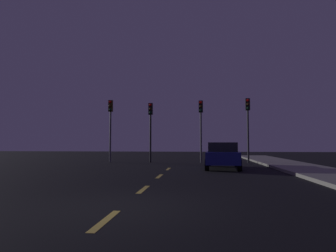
% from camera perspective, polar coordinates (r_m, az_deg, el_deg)
% --- Properties ---
extents(ground_plane, '(80.00, 80.00, 0.00)m').
position_cam_1_polar(ground_plane, '(13.89, -1.33, -9.36)').
color(ground_plane, black).
extents(sidewalk_curb_right, '(3.00, 40.00, 0.15)m').
position_cam_1_polar(sidewalk_curb_right, '(14.92, 28.93, -8.24)').
color(sidewalk_curb_right, gray).
rests_on(sidewalk_curb_right, ground_plane).
extents(lane_stripe_nearest, '(0.16, 1.60, 0.01)m').
position_cam_1_polar(lane_stripe_nearest, '(5.95, -11.93, -17.30)').
color(lane_stripe_nearest, '#EACC4C').
rests_on(lane_stripe_nearest, ground_plane).
extents(lane_stripe_second, '(0.16, 1.60, 0.01)m').
position_cam_1_polar(lane_stripe_second, '(9.58, -4.76, -12.03)').
color(lane_stripe_second, '#EACC4C').
rests_on(lane_stripe_second, ground_plane).
extents(lane_stripe_third, '(0.16, 1.60, 0.01)m').
position_cam_1_polar(lane_stripe_third, '(13.30, -1.66, -9.61)').
color(lane_stripe_third, '#EACC4C').
rests_on(lane_stripe_third, ground_plane).
extents(lane_stripe_fourth, '(0.16, 1.60, 0.01)m').
position_cam_1_polar(lane_stripe_fourth, '(17.05, 0.06, -8.24)').
color(lane_stripe_fourth, '#EACC4C').
rests_on(lane_stripe_fourth, ground_plane).
extents(traffic_signal_far_left, '(0.32, 0.38, 4.86)m').
position_cam_1_polar(traffic_signal_far_left, '(23.73, -11.00, 1.41)').
color(traffic_signal_far_left, '#4C4C51').
rests_on(traffic_signal_far_left, ground_plane).
extents(traffic_signal_center_left, '(0.32, 0.38, 4.59)m').
position_cam_1_polar(traffic_signal_center_left, '(22.99, -3.38, 1.06)').
color(traffic_signal_center_left, black).
rests_on(traffic_signal_center_left, ground_plane).
extents(traffic_signal_center_right, '(0.32, 0.38, 4.72)m').
position_cam_1_polar(traffic_signal_center_right, '(22.69, 6.33, 1.36)').
color(traffic_signal_center_right, '#4C4C51').
rests_on(traffic_signal_center_right, ground_plane).
extents(traffic_signal_far_right, '(0.32, 0.38, 4.84)m').
position_cam_1_polar(traffic_signal_far_right, '(22.99, 15.09, 1.58)').
color(traffic_signal_far_right, '#2D2D30').
rests_on(traffic_signal_far_right, ground_plane).
extents(car_stopped_ahead, '(2.18, 4.52, 1.51)m').
position_cam_1_polar(car_stopped_ahead, '(17.60, 10.48, -5.53)').
color(car_stopped_ahead, navy).
rests_on(car_stopped_ahead, ground_plane).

